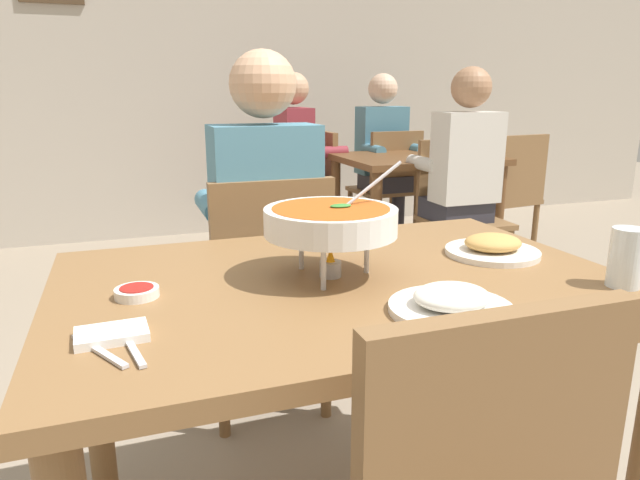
# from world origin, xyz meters

# --- Properties ---
(cafe_rear_partition) EXTENTS (10.00, 0.10, 3.00)m
(cafe_rear_partition) POSITION_xyz_m (0.00, 3.69, 1.50)
(cafe_rear_partition) COLOR #BCB2A3
(cafe_rear_partition) RESTS_ON ground_plane
(dining_table_main) EXTENTS (1.27, 0.86, 0.76)m
(dining_table_main) POSITION_xyz_m (0.00, 0.00, 0.65)
(dining_table_main) COLOR brown
(dining_table_main) RESTS_ON ground_plane
(chair_diner_main) EXTENTS (0.44, 0.44, 0.90)m
(chair_diner_main) POSITION_xyz_m (-0.00, 0.72, 0.51)
(chair_diner_main) COLOR brown
(chair_diner_main) RESTS_ON ground_plane
(diner_main) EXTENTS (0.40, 0.45, 1.31)m
(diner_main) POSITION_xyz_m (0.00, 0.75, 0.75)
(diner_main) COLOR #2D2D38
(diner_main) RESTS_ON ground_plane
(curry_bowl) EXTENTS (0.33, 0.30, 0.26)m
(curry_bowl) POSITION_xyz_m (-0.02, 0.01, 0.89)
(curry_bowl) COLOR silver
(curry_bowl) RESTS_ON dining_table_main
(rice_plate) EXTENTS (0.24, 0.24, 0.06)m
(rice_plate) POSITION_xyz_m (0.12, -0.27, 0.78)
(rice_plate) COLOR white
(rice_plate) RESTS_ON dining_table_main
(appetizer_plate) EXTENTS (0.24, 0.24, 0.06)m
(appetizer_plate) POSITION_xyz_m (0.43, 0.04, 0.78)
(appetizer_plate) COLOR white
(appetizer_plate) RESTS_ON dining_table_main
(sauce_dish) EXTENTS (0.09, 0.09, 0.02)m
(sauce_dish) POSITION_xyz_m (-0.45, 0.02, 0.78)
(sauce_dish) COLOR white
(sauce_dish) RESTS_ON dining_table_main
(napkin_folded) EXTENTS (0.12, 0.09, 0.02)m
(napkin_folded) POSITION_xyz_m (-0.49, -0.18, 0.77)
(napkin_folded) COLOR white
(napkin_folded) RESTS_ON dining_table_main
(fork_utensil) EXTENTS (0.09, 0.16, 0.01)m
(fork_utensil) POSITION_xyz_m (-0.51, -0.23, 0.77)
(fork_utensil) COLOR silver
(fork_utensil) RESTS_ON dining_table_main
(spoon_utensil) EXTENTS (0.04, 0.17, 0.01)m
(spoon_utensil) POSITION_xyz_m (-0.46, -0.23, 0.77)
(spoon_utensil) COLOR silver
(spoon_utensil) RESTS_ON dining_table_main
(drink_glass) EXTENTS (0.07, 0.07, 0.13)m
(drink_glass) POSITION_xyz_m (0.55, -0.26, 0.82)
(drink_glass) COLOR silver
(drink_glass) RESTS_ON dining_table_main
(dining_table_far) EXTENTS (1.00, 0.80, 0.76)m
(dining_table_far) POSITION_xyz_m (1.40, 2.20, 0.63)
(dining_table_far) COLOR brown
(dining_table_far) RESTS_ON ground_plane
(chair_bg_left) EXTENTS (0.46, 0.46, 0.90)m
(chair_bg_left) POSITION_xyz_m (1.45, 2.68, 0.51)
(chair_bg_left) COLOR brown
(chair_bg_left) RESTS_ON ground_plane
(chair_bg_middle) EXTENTS (0.46, 0.46, 0.90)m
(chair_bg_middle) POSITION_xyz_m (1.42, 1.71, 0.51)
(chair_bg_middle) COLOR brown
(chair_bg_middle) RESTS_ON ground_plane
(chair_bg_right) EXTENTS (0.45, 0.45, 0.90)m
(chair_bg_right) POSITION_xyz_m (0.85, 2.75, 0.51)
(chair_bg_right) COLOR brown
(chair_bg_right) RESTS_ON ground_plane
(chair_bg_corner) EXTENTS (0.50, 0.50, 0.90)m
(chair_bg_corner) POSITION_xyz_m (2.06, 2.07, 0.51)
(chair_bg_corner) COLOR brown
(chair_bg_corner) RESTS_ON ground_plane
(patron_bg_left) EXTENTS (0.40, 0.45, 1.31)m
(patron_bg_left) POSITION_xyz_m (1.42, 2.75, 0.75)
(patron_bg_left) COLOR #2D2D38
(patron_bg_left) RESTS_ON ground_plane
(patron_bg_middle) EXTENTS (0.40, 0.45, 1.31)m
(patron_bg_middle) POSITION_xyz_m (1.37, 1.60, 0.75)
(patron_bg_middle) COLOR #2D2D38
(patron_bg_middle) RESTS_ON ground_plane
(patron_bg_right) EXTENTS (0.45, 0.40, 1.31)m
(patron_bg_right) POSITION_xyz_m (0.75, 2.72, 0.75)
(patron_bg_right) COLOR #2D2D38
(patron_bg_right) RESTS_ON ground_plane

